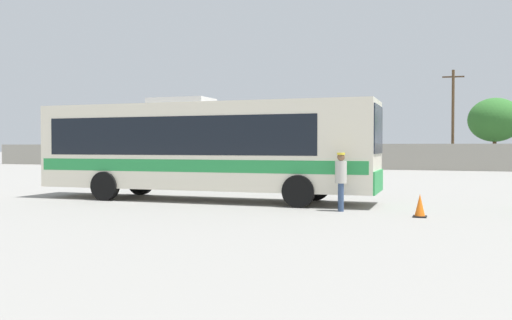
{
  "coord_description": "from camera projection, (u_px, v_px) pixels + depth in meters",
  "views": [
    {
      "loc": [
        8.43,
        -17.65,
        1.93
      ],
      "look_at": [
        0.29,
        3.44,
        1.38
      ],
      "focal_mm": 38.19,
      "sensor_mm": 36.0,
      "label": 1
    }
  ],
  "objects": [
    {
      "name": "parked_car_leftmost_maroon",
      "position": [
        212.0,
        160.0,
        47.32
      ],
      "size": [
        4.41,
        2.14,
        1.4
      ],
      "color": "maroon",
      "rests_on": "ground_plane"
    },
    {
      "name": "roadside_tree_left",
      "position": [
        249.0,
        119.0,
        54.37
      ],
      "size": [
        4.32,
        4.32,
        6.53
      ],
      "color": "brown",
      "rests_on": "ground_plane"
    },
    {
      "name": "ground_plane",
      "position": [
        295.0,
        183.0,
        28.87
      ],
      "size": [
        300.0,
        300.0,
        0.0
      ],
      "primitive_type": "plane",
      "color": "gray"
    },
    {
      "name": "parked_car_second_red",
      "position": [
        274.0,
        160.0,
        45.69
      ],
      "size": [
        4.51,
        2.18,
        1.49
      ],
      "color": "red",
      "rests_on": "ground_plane"
    },
    {
      "name": "roadside_tree_midright",
      "position": [
        495.0,
        120.0,
        47.69
      ],
      "size": [
        4.53,
        4.53,
        6.21
      ],
      "color": "brown",
      "rests_on": "ground_plane"
    },
    {
      "name": "utility_pole_near",
      "position": [
        453.0,
        117.0,
        47.01
      ],
      "size": [
        1.8,
        0.37,
        8.56
      ],
      "color": "#4C3823",
      "rests_on": "ground_plane"
    },
    {
      "name": "perimeter_wall",
      "position": [
        360.0,
        157.0,
        46.52
      ],
      "size": [
        80.0,
        0.3,
        2.17
      ],
      "primitive_type": "cube",
      "color": "#9E998C",
      "rests_on": "ground_plane"
    },
    {
      "name": "coach_bus_cream_green",
      "position": [
        201.0,
        146.0,
        19.57
      ],
      "size": [
        12.35,
        3.08,
        3.69
      ],
      "color": "silver",
      "rests_on": "ground_plane"
    },
    {
      "name": "attendant_by_bus_door",
      "position": [
        341.0,
        178.0,
        16.25
      ],
      "size": [
        0.45,
        0.45,
        1.75
      ],
      "color": "#33476B",
      "rests_on": "ground_plane"
    },
    {
      "name": "traffic_cone_on_apron",
      "position": [
        420.0,
        206.0,
        14.86
      ],
      "size": [
        0.36,
        0.36,
        0.64
      ],
      "color": "black",
      "rests_on": "ground_plane"
    },
    {
      "name": "roadside_tree_midleft",
      "position": [
        318.0,
        128.0,
        52.07
      ],
      "size": [
        3.24,
        3.24,
        5.07
      ],
      "color": "brown",
      "rests_on": "ground_plane"
    }
  ]
}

